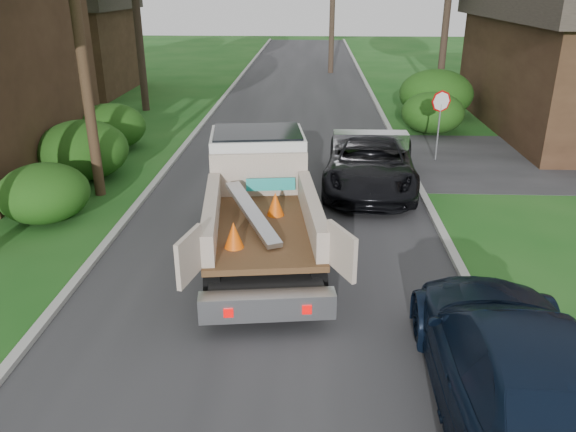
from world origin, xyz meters
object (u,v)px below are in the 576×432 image
(flatbed_truck, at_px, (259,189))
(black_pickup, at_px, (370,162))
(house_left_far, at_px, (61,37))
(navy_suv, at_px, (518,368))
(utility_pole, at_px, (76,11))
(stop_sign, at_px, (440,111))

(flatbed_truck, height_order, black_pickup, flatbed_truck)
(house_left_far, relative_size, black_pickup, 1.31)
(flatbed_truck, height_order, navy_suv, flatbed_truck)
(utility_pole, distance_m, house_left_far, 18.93)
(utility_pole, distance_m, navy_suv, 13.51)
(utility_pole, relative_size, navy_suv, 1.72)
(stop_sign, height_order, house_left_far, house_left_far)
(black_pickup, height_order, navy_suv, navy_suv)
(utility_pole, bearing_deg, navy_suv, -43.90)
(stop_sign, xyz_separation_m, house_left_far, (-18.70, 13.00, 1.27))
(stop_sign, distance_m, utility_pole, 11.91)
(stop_sign, distance_m, black_pickup, 4.08)
(stop_sign, height_order, utility_pole, utility_pole)
(black_pickup, relative_size, navy_suv, 0.99)
(stop_sign, relative_size, flatbed_truck, 0.37)
(flatbed_truck, bearing_deg, utility_pole, 142.40)
(house_left_far, relative_size, flatbed_truck, 1.13)
(utility_pole, bearing_deg, flatbed_truck, -30.56)
(stop_sign, xyz_separation_m, utility_pole, (-10.68, -4.02, 3.40))
(utility_pole, xyz_separation_m, flatbed_truck, (5.05, -2.98, -3.85))
(stop_sign, relative_size, navy_suv, 0.43)
(black_pickup, bearing_deg, navy_suv, -78.01)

